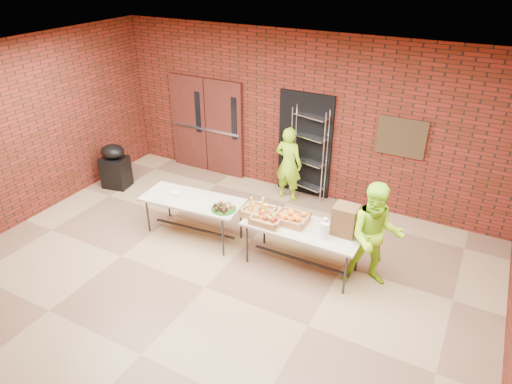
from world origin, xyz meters
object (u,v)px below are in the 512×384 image
at_px(table_left, 193,202).
at_px(volunteer_man, 375,236).
at_px(wire_rack, 309,154).
at_px(covered_grill, 115,166).
at_px(table_right, 303,230).
at_px(coffee_dispenser, 345,220).
at_px(volunteer_woman, 288,164).

bearing_deg(table_left, volunteer_man, -1.72).
distance_m(wire_rack, volunteer_man, 2.76).
bearing_deg(covered_grill, volunteer_man, -16.37).
distance_m(wire_rack, table_right, 2.33).
distance_m(coffee_dispenser, volunteer_man, 0.48).
bearing_deg(covered_grill, wire_rack, 10.98).
bearing_deg(table_right, covered_grill, 171.26).
xyz_separation_m(table_right, volunteer_woman, (-1.13, 1.95, 0.07)).
bearing_deg(wire_rack, table_right, -55.51).
bearing_deg(wire_rack, table_left, -104.40).
xyz_separation_m(coffee_dispenser, volunteer_man, (0.46, 0.01, -0.15)).
relative_size(coffee_dispenser, volunteer_woman, 0.30).
distance_m(table_left, volunteer_man, 3.08).
xyz_separation_m(table_left, table_right, (2.01, 0.04, 0.03)).
distance_m(wire_rack, covered_grill, 4.01).
bearing_deg(table_left, wire_rack, 56.31).
xyz_separation_m(coffee_dispenser, volunteer_woman, (-1.73, 1.82, -0.22)).
bearing_deg(volunteer_man, wire_rack, 111.43).
distance_m(wire_rack, table_left, 2.53).
height_order(wire_rack, volunteer_man, wire_rack).
bearing_deg(wire_rack, volunteer_woman, -131.66).
bearing_deg(volunteer_woman, table_right, 121.54).
bearing_deg(wire_rack, volunteer_man, -33.25).
bearing_deg(volunteer_woman, wire_rack, -144.31).
distance_m(table_left, covered_grill, 2.62).
height_order(table_left, volunteer_man, volunteer_man).
height_order(volunteer_woman, volunteer_man, volunteer_man).
height_order(coffee_dispenser, volunteer_man, volunteer_man).
xyz_separation_m(covered_grill, volunteer_woman, (3.38, 1.24, 0.28)).
bearing_deg(covered_grill, coffee_dispenser, -17.01).
height_order(table_left, covered_grill, covered_grill).
relative_size(table_left, volunteer_man, 1.09).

